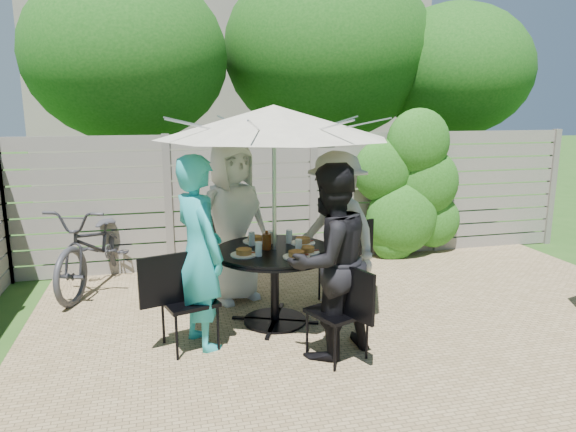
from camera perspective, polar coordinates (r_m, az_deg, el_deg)
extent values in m
plane|color=#264E18|center=(4.91, 13.12, -14.80)|extent=(60.00, 60.00, 0.00)
cube|color=tan|center=(5.31, 10.63, -12.44)|extent=(7.00, 6.00, 0.02)
cube|color=gray|center=(7.29, 2.75, 2.02)|extent=(8.00, 0.10, 1.85)
ellipsoid|color=#1F5313|center=(7.68, 13.14, 2.04)|extent=(1.20, 0.70, 1.80)
cube|color=#A09085|center=(16.01, -6.76, 13.07)|extent=(10.00, 6.00, 5.00)
ellipsoid|color=#134911|center=(8.92, -17.43, 16.52)|extent=(3.20, 3.20, 2.72)
ellipsoid|color=#134911|center=(9.92, 4.33, 17.73)|extent=(3.80, 3.80, 3.23)
ellipsoid|color=#134911|center=(10.17, 17.89, 15.08)|extent=(2.80, 2.80, 2.38)
cylinder|color=black|center=(5.16, -1.50, -3.89)|extent=(1.58, 1.58, 0.03)
cylinder|color=black|center=(5.28, -1.48, -7.94)|extent=(0.09, 0.09, 0.78)
cylinder|color=black|center=(5.42, -1.46, -11.59)|extent=(0.65, 0.65, 0.04)
cylinder|color=silver|center=(5.09, -1.52, -0.94)|extent=(0.04, 0.04, 2.10)
cone|color=beige|center=(4.96, -1.59, 10.42)|extent=(2.98, 2.98, 0.32)
cube|color=black|center=(6.02, -6.70, -4.82)|extent=(0.58, 0.58, 0.04)
cube|color=black|center=(6.14, -7.83, -2.18)|extent=(0.21, 0.42, 0.45)
imported|color=silver|center=(5.81, -6.22, -0.74)|extent=(1.05, 0.88, 1.83)
cube|color=black|center=(4.81, -10.91, -9.33)|extent=(0.56, 0.56, 0.04)
cube|color=black|center=(4.66, -13.64, -6.96)|extent=(0.44, 0.16, 0.46)
imported|color=#29ADB3|center=(4.72, -9.81, -4.07)|extent=(0.65, 0.77, 1.79)
cube|color=black|center=(4.57, 5.50, -10.57)|extent=(0.56, 0.56, 0.03)
cube|color=black|center=(4.34, 7.48, -8.54)|extent=(0.19, 0.41, 0.44)
imported|color=black|center=(4.51, 4.58, -5.09)|extent=(1.03, 0.93, 1.74)
cube|color=black|center=(5.83, 6.22, -5.38)|extent=(0.58, 0.58, 0.04)
cube|color=black|center=(5.91, 7.85, -2.72)|extent=(0.42, 0.20, 0.46)
imported|color=#9B9C97|center=(5.64, 5.42, -1.61)|extent=(1.02, 1.28, 1.73)
cylinder|color=white|center=(5.44, -3.68, -2.81)|extent=(0.26, 0.26, 0.01)
cylinder|color=#AB7032|center=(5.43, -3.69, -2.49)|extent=(0.15, 0.15, 0.05)
cylinder|color=white|center=(4.96, -4.92, -4.30)|extent=(0.26, 0.26, 0.01)
cylinder|color=#AB7032|center=(4.96, -4.93, -3.94)|extent=(0.15, 0.15, 0.05)
cylinder|color=white|center=(4.88, 0.93, -4.56)|extent=(0.26, 0.26, 0.01)
cylinder|color=#AB7032|center=(4.87, 0.93, -4.20)|extent=(0.15, 0.15, 0.05)
cylinder|color=white|center=(5.36, 1.65, -3.02)|extent=(0.26, 0.26, 0.01)
cylinder|color=#AB7032|center=(5.35, 1.65, -2.69)|extent=(0.15, 0.15, 0.05)
cylinder|color=white|center=(5.03, 2.15, -4.05)|extent=(0.24, 0.24, 0.01)
cylinder|color=#AB7032|center=(5.02, 2.15, -3.70)|extent=(0.14, 0.14, 0.05)
cylinder|color=silver|center=(5.29, -4.06, -2.55)|extent=(0.07, 0.07, 0.14)
cylinder|color=silver|center=(4.91, -3.29, -3.68)|extent=(0.07, 0.07, 0.14)
cylinder|color=silver|center=(5.00, 1.19, -3.40)|extent=(0.07, 0.07, 0.14)
cylinder|color=silver|center=(5.37, 0.12, -2.31)|extent=(0.07, 0.07, 0.14)
cylinder|color=#59280C|center=(5.14, -2.38, -2.84)|extent=(0.09, 0.09, 0.16)
cylinder|color=#C6B293|center=(5.37, -1.98, -2.41)|extent=(0.08, 0.08, 0.12)
imported|color=#333338|center=(6.73, -20.32, -3.02)|extent=(1.33, 2.14, 1.06)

